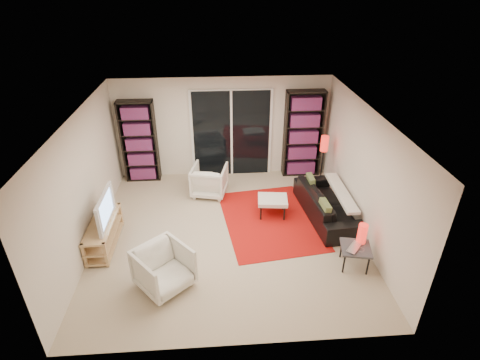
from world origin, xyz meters
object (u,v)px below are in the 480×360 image
bookshelf_left (139,142)px  bookshelf_right (303,134)px  tv_stand (104,233)px  ottoman (273,201)px  armchair_front (164,268)px  side_table (356,249)px  armchair_back (209,180)px  sofa (327,204)px  floor_lamp (324,149)px

bookshelf_left → bookshelf_right: bookshelf_right is taller
tv_stand → ottoman: bearing=13.0°
tv_stand → armchair_front: size_ratio=1.65×
armchair_front → side_table: (3.17, 0.24, 0.00)m
bookshelf_right → armchair_back: bearing=-160.0°
bookshelf_right → ottoman: bearing=-118.5°
armchair_back → side_table: size_ratio=1.33×
bookshelf_left → sofa: 4.46m
tv_stand → floor_lamp: 4.89m
side_table → floor_lamp: 2.75m
bookshelf_left → side_table: bearing=-40.0°
armchair_front → side_table: armchair_front is taller
sofa → armchair_back: (-2.38, 1.07, 0.05)m
floor_lamp → armchair_back: bearing=-177.8°
ottoman → side_table: size_ratio=1.13×
armchair_front → bookshelf_right: bearing=10.0°
ottoman → side_table: same height
bookshelf_left → floor_lamp: size_ratio=1.52×
bookshelf_left → side_table: 5.33m
bookshelf_right → ottoman: size_ratio=3.27×
tv_stand → sofa: (4.31, 0.62, 0.03)m
armchair_back → armchair_front: size_ratio=0.97×
tv_stand → armchair_back: armchair_back is taller
bookshelf_left → ottoman: bearing=-31.6°
armchair_back → side_table: 3.56m
side_table → floor_lamp: size_ratio=0.44×
sofa → floor_lamp: 1.37m
bookshelf_left → armchair_front: size_ratio=2.49×
bookshelf_right → side_table: bearing=-86.6°
bookshelf_right → bookshelf_left: bearing=180.0°
bookshelf_right → ottoman: bookshelf_right is taller
sofa → bookshelf_right: bearing=-2.3°
sofa → ottoman: size_ratio=3.10×
bookshelf_right → sofa: bearing=-86.1°
bookshelf_right → floor_lamp: 0.79m
bookshelf_right → armchair_back: size_ratio=2.77×
bookshelf_left → floor_lamp: 4.23m
tv_stand → sofa: size_ratio=0.65×
tv_stand → armchair_front: bearing=-42.8°
tv_stand → sofa: bearing=8.2°
bookshelf_right → side_table: (0.20, -3.40, -0.69)m
sofa → armchair_front: armchair_front is taller
bookshelf_right → armchair_front: 4.75m
bookshelf_left → tv_stand: 2.64m
tv_stand → side_table: 4.47m
bookshelf_right → side_table: bookshelf_right is taller
tv_stand → floor_lamp: size_ratio=1.01×
bookshelf_left → sofa: size_ratio=0.98×
side_table → floor_lamp: bearing=87.6°
bookshelf_left → tv_stand: bearing=-97.4°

